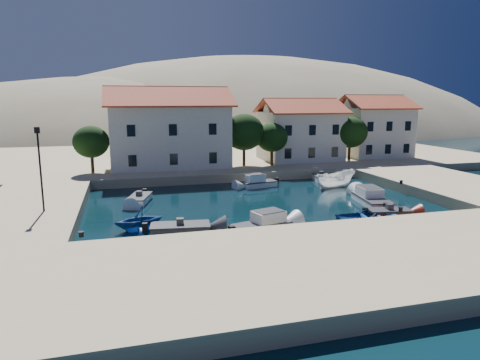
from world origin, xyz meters
name	(u,v)px	position (x,y,z in m)	size (l,w,h in m)	color
ground	(305,237)	(0.00, 0.00, 0.00)	(400.00, 400.00, 0.00)	black
quay_south	(351,262)	(0.00, -6.00, 0.50)	(52.00, 12.00, 1.00)	#C4B586
quay_east	(450,186)	(20.50, 10.00, 0.50)	(11.00, 20.00, 1.00)	#C4B586
quay_west	(28,212)	(-19.00, 10.00, 0.50)	(8.00, 20.00, 1.00)	#C4B586
quay_north	(215,157)	(2.00, 38.00, 0.50)	(80.00, 36.00, 1.00)	#C4B586
hills	(216,190)	(20.64, 123.62, -23.40)	(254.00, 176.00, 99.00)	gray
building_left	(169,126)	(-6.00, 28.00, 5.94)	(14.70, 9.45, 9.70)	beige
building_mid	(300,129)	(12.00, 29.00, 5.22)	(10.50, 8.40, 8.30)	beige
building_right	(373,125)	(24.00, 30.00, 5.47)	(9.45, 8.40, 8.80)	beige
trees	(256,135)	(4.51, 25.46, 4.84)	(37.30, 5.30, 6.45)	#382314
lamppost	(40,161)	(-17.50, 8.00, 4.75)	(0.35, 0.25, 6.22)	black
bollards	(318,204)	(2.80, 3.87, 1.15)	(29.36, 9.56, 0.30)	black
motorboat_grey_sw	(180,229)	(-8.03, 3.15, 0.29)	(4.32, 2.36, 1.25)	#343439
cabin_cruiser_south	(262,225)	(-2.46, 1.92, 0.48)	(4.54, 2.92, 1.60)	white
rowboat_south	(370,223)	(6.17, 1.81, 0.00)	(3.64, 5.09, 1.05)	#1A468F
motorboat_red_se	(389,213)	(8.49, 2.88, 0.30)	(3.57, 2.04, 1.25)	maroon
cabin_cruiser_east	(372,199)	(9.58, 7.04, 0.48)	(2.94, 5.37, 1.60)	white
boat_east	(336,187)	(9.98, 14.51, 0.00)	(1.89, 5.04, 1.95)	white
motorboat_white_ne	(321,178)	(10.34, 18.68, 0.29)	(2.50, 4.04, 1.25)	white
rowboat_west	(139,230)	(-10.76, 4.63, 0.00)	(3.00, 3.48, 1.83)	#1A468F
motorboat_white_west	(139,199)	(-10.39, 13.18, 0.30)	(2.59, 3.98, 1.25)	white
cabin_cruiser_north	(259,183)	(2.22, 16.91, 0.48)	(3.95, 2.24, 1.60)	white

